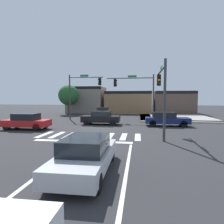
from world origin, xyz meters
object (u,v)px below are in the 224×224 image
traffic_signal_southeast (162,86)px  traffic_signal_northwest (82,89)px  car_yellow (102,112)px  car_red (26,121)px  roadside_tree (69,95)px  car_silver (86,155)px  car_navy (166,119)px  car_black (101,118)px  traffic_signal_northeast (136,89)px

traffic_signal_southeast → traffic_signal_northwest: bearing=42.5°
traffic_signal_northwest → car_yellow: bearing=71.2°
car_red → roadside_tree: size_ratio=0.82×
car_silver → car_navy: bearing=-20.0°
car_silver → traffic_signal_northwest: bearing=16.7°
car_red → roadside_tree: bearing=-83.4°
car_red → car_navy: size_ratio=0.96×
traffic_signal_northwest → car_black: size_ratio=1.45×
car_silver → roadside_tree: bearing=21.6°
car_black → car_silver: car_black is taller
car_red → car_silver: (8.32, -9.47, -0.05)m
traffic_signal_southeast → car_black: traffic_signal_southeast is taller
roadside_tree → car_red: bearing=-83.4°
traffic_signal_northeast → roadside_tree: 14.40m
traffic_signal_southeast → car_navy: 6.50m
car_navy → car_silver: size_ratio=0.96×
traffic_signal_southeast → car_red: bearing=82.5°
traffic_signal_northwest → car_navy: 11.65m
traffic_signal_southeast → car_black: 8.75m
traffic_signal_southeast → traffic_signal_northeast: bearing=11.8°
traffic_signal_northwest → roadside_tree: (-4.86, 7.98, -0.77)m
traffic_signal_southeast → car_yellow: 16.96m
traffic_signal_northwest → car_silver: (5.36, -17.83, -3.44)m
car_red → car_yellow: 14.16m
roadside_tree → car_navy: bearing=-39.1°
traffic_signal_northeast → car_navy: size_ratio=1.35×
traffic_signal_northwest → roadside_tree: size_ratio=1.15×
car_black → car_silver: 13.84m
traffic_signal_northwest → car_black: traffic_signal_northwest is taller
traffic_signal_northwest → car_silver: traffic_signal_northwest is taller
car_navy → car_black: bearing=178.5°
traffic_signal_southeast → roadside_tree: (-13.97, 17.92, -0.42)m
car_black → car_yellow: bearing=99.9°
car_navy → roadside_tree: bearing=140.9°
car_silver → car_red: bearing=41.3°
traffic_signal_northwest → roadside_tree: traffic_signal_northwest is taller
car_red → car_yellow: (4.67, 13.37, -0.03)m
traffic_signal_northwest → car_navy: traffic_signal_northwest is taller
traffic_signal_southeast → car_silver: size_ratio=1.18×
traffic_signal_southeast → car_yellow: (-7.40, 14.95, -3.07)m
traffic_signal_southeast → car_silver: traffic_signal_southeast is taller
traffic_signal_northeast → car_red: traffic_signal_northeast is taller
car_yellow → car_silver: bearing=9.1°
traffic_signal_northeast → roadside_tree: traffic_signal_northeast is taller
traffic_signal_northeast → car_red: bearing=39.6°
car_navy → car_yellow: same height
traffic_signal_northwest → car_red: traffic_signal_northwest is taller
traffic_signal_northeast → car_silver: traffic_signal_northeast is taller
traffic_signal_northwest → car_red: (-2.95, -8.36, -3.39)m
car_black → car_silver: (2.05, -13.69, -0.04)m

